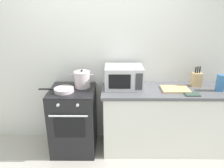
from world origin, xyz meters
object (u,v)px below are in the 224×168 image
(oven_mitt, at_px, (192,94))
(stove, at_px, (74,120))
(pasta_box, at_px, (220,83))
(microwave, at_px, (124,77))
(frying_pan, at_px, (64,90))
(knife_block, at_px, (196,79))
(cutting_board, at_px, (175,89))
(stock_pot, at_px, (82,79))

(oven_mitt, bearing_deg, stove, 174.15)
(pasta_box, relative_size, oven_mitt, 1.22)
(microwave, bearing_deg, frying_pan, -169.00)
(knife_block, bearing_deg, cutting_board, -156.31)
(stove, xyz_separation_m, frying_pan, (-0.09, -0.07, 0.48))
(stove, distance_m, pasta_box, 2.03)
(stock_pot, relative_size, knife_block, 1.08)
(microwave, distance_m, cutting_board, 0.70)
(stove, bearing_deg, stock_pot, 37.33)
(knife_block, relative_size, oven_mitt, 1.56)
(frying_pan, bearing_deg, stock_pot, 37.87)
(stock_pot, relative_size, microwave, 0.61)
(microwave, bearing_deg, knife_block, 3.54)
(stove, xyz_separation_m, stock_pot, (0.13, 0.10, 0.57))
(stock_pot, bearing_deg, pasta_box, -4.04)
(stove, distance_m, microwave, 0.93)
(cutting_board, bearing_deg, pasta_box, -3.02)
(microwave, relative_size, cutting_board, 1.39)
(cutting_board, bearing_deg, stove, -179.95)
(stock_pot, relative_size, frying_pan, 0.67)
(stock_pot, distance_m, microwave, 0.57)
(microwave, distance_m, knife_block, 1.01)
(frying_pan, bearing_deg, microwave, 11.00)
(frying_pan, height_order, oven_mitt, frying_pan)
(stove, bearing_deg, microwave, 6.50)
(microwave, bearing_deg, cutting_board, -6.52)
(stove, height_order, cutting_board, cutting_board)
(stove, height_order, oven_mitt, oven_mitt)
(microwave, bearing_deg, stock_pot, 177.95)
(stove, distance_m, oven_mitt, 1.63)
(cutting_board, xyz_separation_m, pasta_box, (0.57, -0.03, 0.10))
(stock_pot, distance_m, oven_mitt, 1.45)
(frying_pan, relative_size, oven_mitt, 2.54)
(frying_pan, xyz_separation_m, pasta_box, (2.04, 0.04, 0.08))
(stove, relative_size, knife_block, 3.27)
(cutting_board, relative_size, pasta_box, 1.64)
(stove, height_order, pasta_box, pasta_box)
(microwave, height_order, cutting_board, microwave)
(frying_pan, bearing_deg, oven_mitt, -2.97)
(frying_pan, relative_size, pasta_box, 2.08)
(stock_pot, xyz_separation_m, oven_mitt, (1.42, -0.26, -0.10))
(stock_pot, bearing_deg, stove, -142.67)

